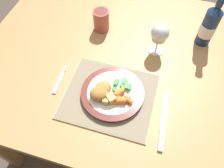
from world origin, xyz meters
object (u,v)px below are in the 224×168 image
wine_glass (160,34)px  dinner_plate (112,93)px  drinking_cup (101,20)px  dining_table (117,68)px  fork (59,81)px  table_knife (163,126)px  bottle (209,25)px

wine_glass → dinner_plate: bearing=-113.3°
drinking_cup → dinner_plate: bearing=-65.8°
dinner_plate → drinking_cup: (-0.15, 0.33, 0.03)m
dining_table → fork: (-0.18, -0.19, 0.10)m
table_knife → dining_table: bearing=131.5°
fork → table_knife: (0.42, -0.07, 0.00)m
dining_table → drinking_cup: bearing=130.4°
dining_table → table_knife: (0.23, -0.27, 0.10)m
wine_glass → bottle: bottle is taller
fork → table_knife: table_knife is taller
dining_table → drinking_cup: drinking_cup is taller
fork → drinking_cup: (0.07, 0.33, 0.05)m
drinking_cup → fork: bearing=-101.5°
fork → bottle: bottle is taller
dining_table → bottle: bearing=28.3°
dining_table → fork: size_ratio=8.74×
fork → wine_glass: 0.44m
dinner_plate → dining_table: bearing=99.7°
bottle → drinking_cup: bottle is taller
dining_table → bottle: bottle is taller
bottle → fork: bearing=-144.1°
wine_glass → dining_table: bearing=-153.8°
fork → wine_glass: size_ratio=0.96×
dinner_plate → wine_glass: wine_glass is taller
dining_table → dinner_plate: dinner_plate is taller
table_knife → wine_glass: 0.36m
wine_glass → drinking_cup: size_ratio=1.45×
table_knife → bottle: bearing=77.3°
table_knife → fork: bearing=170.4°
dining_table → fork: 0.28m
dining_table → table_knife: table_knife is taller
fork → table_knife: size_ratio=0.62×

